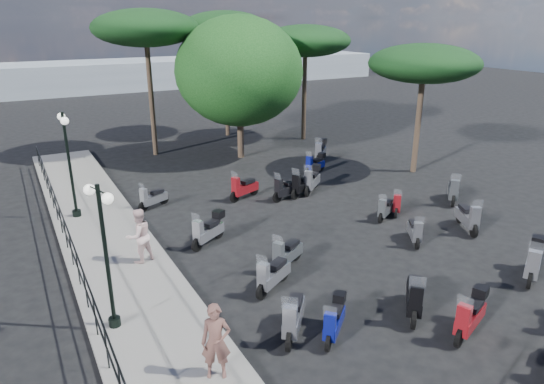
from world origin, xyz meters
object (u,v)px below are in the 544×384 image
scooter_4 (208,230)px  pine_0 (224,26)px  lamp_post_1 (105,249)px  scooter_5 (153,198)px  scooter_7 (470,316)px  pine_2 (145,28)px  scooter_13 (415,232)px  scooter_14 (386,209)px  scooter_26 (397,204)px  scooter_20 (468,218)px  scooter_2 (293,317)px  scooter_9 (273,275)px  lamp_post_2 (69,158)px  woman (216,342)px  scooter_10 (244,188)px  pine_1 (305,41)px  scooter_1 (334,321)px  scooter_22 (321,151)px  scooter_3 (287,254)px  scooter_21 (312,180)px  broadleaf_tree (239,71)px  pedestrian_far (139,236)px  scooter_19 (534,262)px  scooter_25 (453,191)px  scooter_15 (302,185)px  scooter_27 (315,164)px  scooter_16 (286,189)px  pine_3 (424,64)px

scooter_4 → pine_0: size_ratio=0.20×
lamp_post_1 → scooter_5: bearing=50.0°
scooter_7 → pine_2: 21.59m
lamp_post_1 → scooter_13: 10.51m
scooter_14 → scooter_26: scooter_26 is taller
scooter_26 → scooter_20: bearing=158.8°
scooter_2 → scooter_9: scooter_2 is taller
lamp_post_2 → scooter_13: bearing=-38.6°
woman → scooter_9: size_ratio=1.12×
lamp_post_2 → scooter_4: lamp_post_2 is taller
woman → scooter_10: bearing=85.9°
pine_2 → scooter_26: bearing=-66.2°
scooter_13 → scooter_20: size_ratio=0.79×
woman → scooter_5: bearing=105.9°
scooter_14 → pine_1: 14.77m
scooter_1 → scooter_22: size_ratio=0.84×
scooter_9 → scooter_20: bearing=-118.8°
lamp_post_1 → scooter_3: size_ratio=2.42×
scooter_21 → pine_1: 11.67m
scooter_14 → broadleaf_tree: size_ratio=0.17×
lamp_post_1 → scooter_9: (4.44, -0.21, -1.83)m
lamp_post_2 → woman: size_ratio=2.35×
scooter_2 → pine_1: 21.65m
lamp_post_2 → scooter_22: (13.05, 2.25, -1.94)m
pedestrian_far → scooter_19: bearing=128.7°
scooter_25 → scooter_9: bearing=60.8°
scooter_10 → pedestrian_far: bearing=104.1°
scooter_13 → scooter_20: 2.49m
scooter_5 → scooter_15: scooter_15 is taller
broadleaf_tree → scooter_26: bearing=-80.0°
scooter_15 → scooter_22: bearing=-68.4°
woman → scooter_1: (3.14, 0.06, -0.56)m
scooter_15 → scooter_20: 7.02m
scooter_9 → scooter_19: (7.23, -3.22, 0.08)m
scooter_19 → scooter_26: 5.93m
scooter_19 → pine_1: pine_1 is taller
broadleaf_tree → scooter_20: bearing=-77.1°
scooter_22 → scooter_27: (-1.50, -1.73, -0.08)m
scooter_10 → scooter_14: 6.13m
scooter_4 → scooter_26: (7.73, -1.02, -0.11)m
pine_0 → pedestrian_far: bearing=-122.6°
scooter_16 → scooter_14: bearing=-164.3°
scooter_3 → scooter_7: size_ratio=0.94×
scooter_27 → scooter_19: bearing=158.6°
scooter_5 → pine_3: pine_3 is taller
scooter_1 → scooter_15: 10.17m
scooter_13 → scooter_5: bearing=-13.5°
scooter_10 → scooter_19: size_ratio=0.98×
scooter_22 → scooter_1: bearing=102.1°
scooter_3 → scooter_15: size_ratio=0.95×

